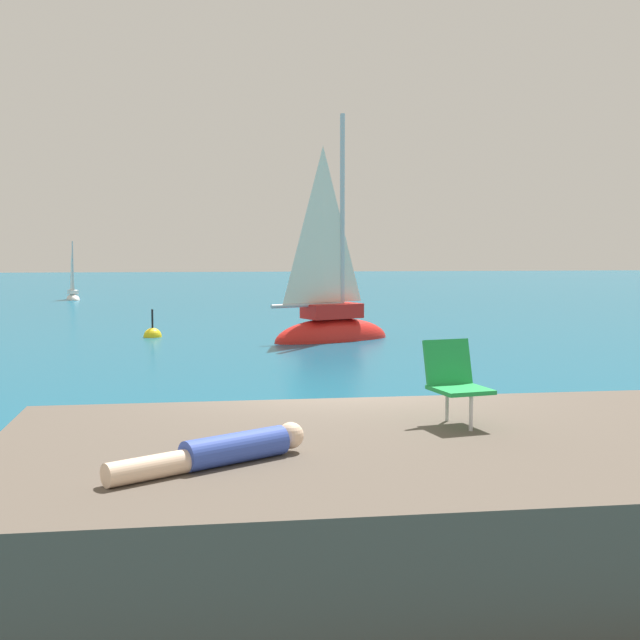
% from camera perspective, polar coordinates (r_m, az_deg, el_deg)
% --- Properties ---
extents(ground_plane, '(160.00, 160.00, 0.00)m').
position_cam_1_polar(ground_plane, '(10.77, 1.08, -9.98)').
color(ground_plane, '#0F5675').
extents(shore_ledge, '(7.10, 4.31, 1.08)m').
position_cam_1_polar(shore_ledge, '(7.71, 4.88, -11.93)').
color(shore_ledge, brown).
rests_on(shore_ledge, ground).
extents(boulder_seaward, '(1.39, 1.36, 0.72)m').
position_cam_1_polar(boulder_seaward, '(10.52, 19.34, -10.62)').
color(boulder_seaward, '#4B4A3D').
rests_on(boulder_seaward, ground).
extents(boulder_inland, '(1.33, 1.58, 0.93)m').
position_cam_1_polar(boulder_inland, '(9.74, 4.77, -11.61)').
color(boulder_inland, brown).
rests_on(boulder_inland, ground).
extents(sailboat_near, '(4.01, 2.79, 7.27)m').
position_cam_1_polar(sailboat_near, '(24.95, 0.77, -0.47)').
color(sailboat_near, red).
rests_on(sailboat_near, ground).
extents(sailboat_far, '(1.15, 1.83, 3.30)m').
position_cam_1_polar(sailboat_far, '(45.42, -16.29, 1.54)').
color(sailboat_far, white).
rests_on(sailboat_far, ground).
extents(person_sunbather, '(1.54, 1.08, 0.25)m').
position_cam_1_polar(person_sunbather, '(6.69, -6.66, -8.76)').
color(person_sunbather, '#334CB2').
rests_on(person_sunbather, shore_ledge).
extents(beach_chair, '(0.60, 0.68, 0.80)m').
position_cam_1_polar(beach_chair, '(8.20, 9.04, -3.89)').
color(beach_chair, green).
rests_on(beach_chair, shore_ledge).
extents(marker_buoy, '(0.56, 0.56, 1.13)m').
position_cam_1_polar(marker_buoy, '(26.37, -11.20, -1.11)').
color(marker_buoy, yellow).
rests_on(marker_buoy, ground).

